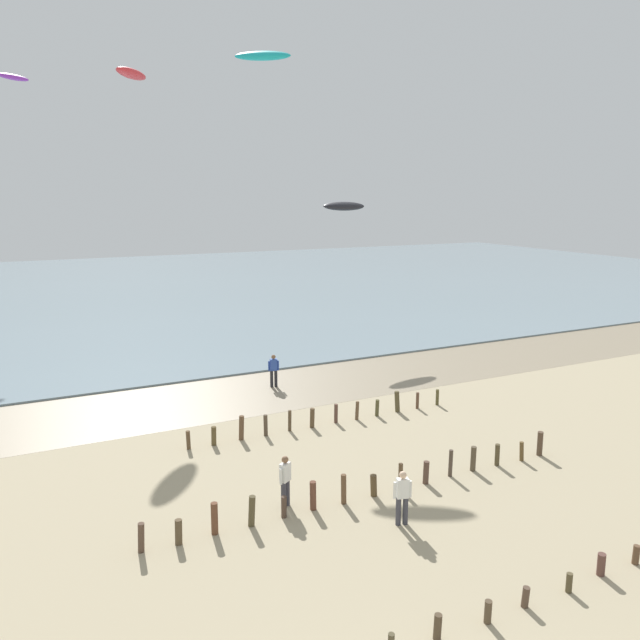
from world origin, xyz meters
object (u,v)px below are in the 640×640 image
(person_nearest_camera, at_px, (285,480))
(kite_aloft_5, at_px, (13,77))
(person_by_waterline, at_px, (274,370))
(kite_aloft_3, at_px, (344,206))
(kite_aloft_0, at_px, (263,56))
(kite_aloft_4, at_px, (131,74))
(person_left_flank, at_px, (402,496))

(person_nearest_camera, distance_m, kite_aloft_5, 40.37)
(person_by_waterline, xyz_separation_m, kite_aloft_5, (-10.70, 24.19, 17.30))
(person_by_waterline, xyz_separation_m, kite_aloft_3, (8.34, 8.08, 8.09))
(kite_aloft_5, bearing_deg, kite_aloft_0, 89.93)
(person_by_waterline, relative_size, kite_aloft_4, 0.53)
(kite_aloft_0, distance_m, kite_aloft_4, 8.06)
(kite_aloft_0, bearing_deg, person_by_waterline, -79.22)
(kite_aloft_0, height_order, kite_aloft_4, kite_aloft_0)
(kite_aloft_5, bearing_deg, person_by_waterline, 77.14)
(person_by_waterline, relative_size, kite_aloft_0, 0.53)
(person_nearest_camera, bearing_deg, kite_aloft_5, 100.22)
(kite_aloft_0, distance_m, kite_aloft_3, 10.57)
(kite_aloft_3, height_order, kite_aloft_4, kite_aloft_4)
(person_left_flank, relative_size, kite_aloft_0, 0.53)
(person_nearest_camera, bearing_deg, kite_aloft_4, 90.36)
(person_by_waterline, distance_m, kite_aloft_3, 14.15)
(kite_aloft_4, height_order, kite_aloft_5, kite_aloft_5)
(kite_aloft_3, bearing_deg, kite_aloft_5, -50.48)
(person_by_waterline, relative_size, person_left_flank, 1.00)
(person_nearest_camera, height_order, kite_aloft_4, kite_aloft_4)
(kite_aloft_3, bearing_deg, person_nearest_camera, 47.35)
(person_by_waterline, xyz_separation_m, kite_aloft_4, (-4.37, 11.26, 15.89))
(person_by_waterline, height_order, kite_aloft_0, kite_aloft_0)
(person_by_waterline, height_order, kite_aloft_3, kite_aloft_3)
(person_nearest_camera, relative_size, kite_aloft_0, 0.53)
(person_nearest_camera, height_order, kite_aloft_5, kite_aloft_5)
(person_left_flank, xyz_separation_m, kite_aloft_4, (-2.88, 25.47, 15.89))
(kite_aloft_3, relative_size, kite_aloft_4, 1.04)
(kite_aloft_0, relative_size, kite_aloft_4, 1.00)
(kite_aloft_0, relative_size, kite_aloft_3, 0.97)
(kite_aloft_4, bearing_deg, person_by_waterline, 56.79)
(person_left_flank, bearing_deg, kite_aloft_3, 66.19)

